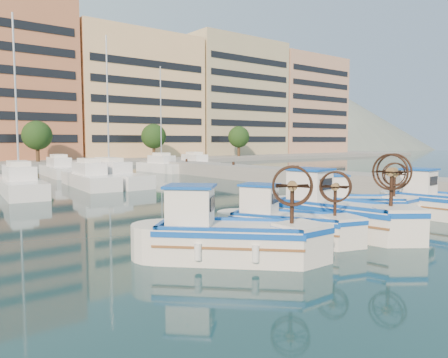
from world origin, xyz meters
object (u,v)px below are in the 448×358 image
fishing_boat_a (225,234)px  fishing_boat_d (354,203)px  fishing_boat_c (335,211)px  fishing_boat_e (442,201)px  fishing_boat_b (285,222)px

fishing_boat_a → fishing_boat_d: bearing=-33.5°
fishing_boat_c → fishing_boat_e: 6.30m
fishing_boat_b → fishing_boat_c: fishing_boat_c is taller
fishing_boat_a → fishing_boat_c: (5.53, 0.39, 0.07)m
fishing_boat_c → fishing_boat_d: (3.09, 1.37, -0.14)m
fishing_boat_d → fishing_boat_e: size_ratio=0.87×
fishing_boat_d → fishing_boat_c: bearing=155.6°
fishing_boat_b → fishing_boat_e: 8.74m
fishing_boat_a → fishing_boat_b: 3.15m
fishing_boat_a → fishing_boat_b: fishing_boat_a is taller
fishing_boat_a → fishing_boat_c: bearing=-41.0°
fishing_boat_b → fishing_boat_c: 2.45m
fishing_boat_b → fishing_boat_d: 5.64m
fishing_boat_b → fishing_boat_c: bearing=-33.8°
fishing_boat_a → fishing_boat_d: (8.62, 1.76, -0.07)m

